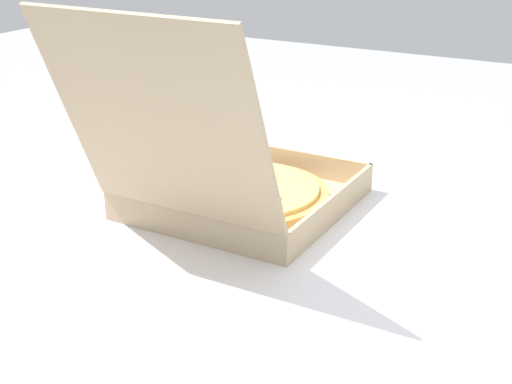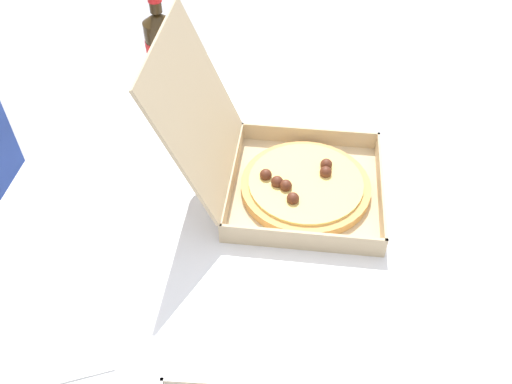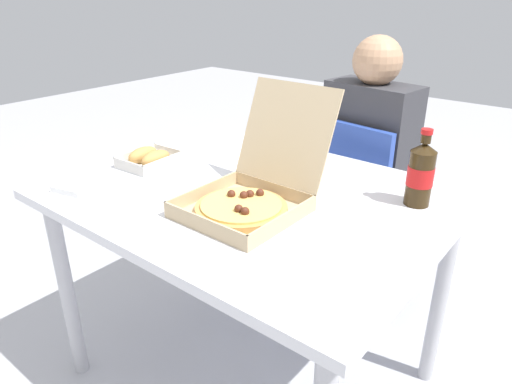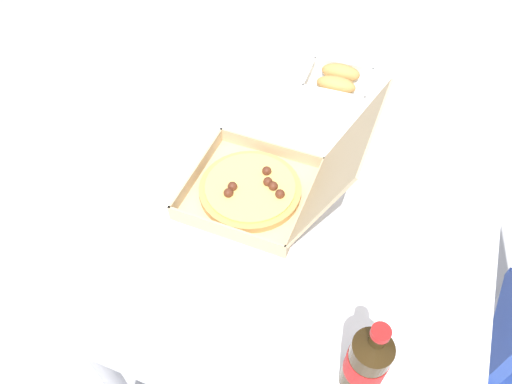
{
  "view_description": "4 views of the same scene",
  "coord_description": "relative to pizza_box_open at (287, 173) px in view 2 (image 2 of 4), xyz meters",
  "views": [
    {
      "loc": [
        -0.42,
        0.73,
        1.17
      ],
      "look_at": [
        0.04,
        -0.11,
        0.78
      ],
      "focal_mm": 49.9,
      "sensor_mm": 36.0,
      "label": 1
    },
    {
      "loc": [
        -0.67,
        -0.12,
        1.49
      ],
      "look_at": [
        0.06,
        -0.04,
        0.75
      ],
      "focal_mm": 37.18,
      "sensor_mm": 36.0,
      "label": 2
    },
    {
      "loc": [
        0.83,
        -1.01,
        1.32
      ],
      "look_at": [
        0.05,
        -0.04,
        0.76
      ],
      "focal_mm": 32.62,
      "sensor_mm": 36.0,
      "label": 3
    },
    {
      "loc": [
        0.79,
        0.16,
        1.66
      ],
      "look_at": [
        0.09,
        -0.12,
        0.76
      ],
      "focal_mm": 33.41,
      "sensor_mm": 36.0,
      "label": 4
    }
  ],
  "objects": [
    {
      "name": "dining_table",
      "position": [
        -0.08,
        0.1,
        -0.13
      ],
      "size": [
        1.16,
        0.91,
        0.74
      ],
      "color": "white",
      "rests_on": "ground_plane"
    },
    {
      "name": "pizza_box_open",
      "position": [
        0.0,
        0.0,
        0.0
      ],
      "size": [
        0.3,
        0.41,
        0.32
      ],
      "color": "tan",
      "rests_on": "dining_table"
    },
    {
      "name": "cola_bottle",
      "position": [
        0.35,
        0.33,
        0.05
      ],
      "size": [
        0.07,
        0.07,
        0.22
      ],
      "color": "#33230F",
      "rests_on": "dining_table"
    },
    {
      "name": "paper_menu",
      "position": [
        -0.34,
        0.34,
        -0.04
      ],
      "size": [
        0.25,
        0.22,
        0.0
      ],
      "primitive_type": "cube",
      "rotation": [
        0.0,
        0.0,
        0.38
      ],
      "color": "white",
      "rests_on": "dining_table"
    }
  ]
}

